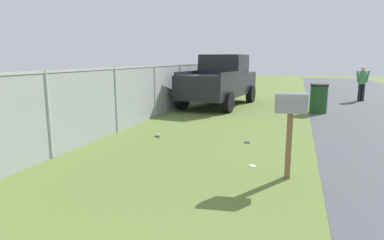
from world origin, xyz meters
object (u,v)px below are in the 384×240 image
Objects in this scene: pedestrian at (362,81)px; mailbox at (291,110)px; trash_bin at (319,98)px; pickup_truck at (221,79)px.

mailbox is at bearing -11.98° from pedestrian.
mailbox is at bearing 173.41° from trash_bin.
pedestrian reaches higher than trash_bin.
pedestrian is (11.34, -2.87, -0.21)m from mailbox.
mailbox is at bearing -152.89° from pickup_truck.
trash_bin is at bearing -13.98° from mailbox.
pickup_truck is 3.16× the size of pedestrian.
pickup_truck reaches higher than pedestrian.
trash_bin is (7.13, -0.82, -0.60)m from mailbox.
pickup_truck is 6.71m from pedestrian.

